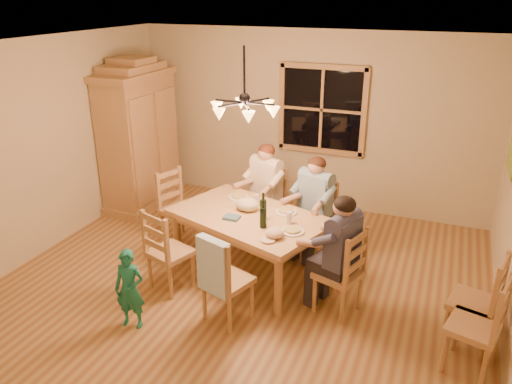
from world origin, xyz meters
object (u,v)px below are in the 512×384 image
at_px(chair_end_left, 180,220).
at_px(chandelier, 245,107).
at_px(chair_spare_front, 471,341).
at_px(dining_table, 249,222).
at_px(adult_woman, 266,180).
at_px(chair_near_right, 228,293).
at_px(wine_bottle_a, 263,206).
at_px(chair_near_left, 171,264).
at_px(armoire, 139,140).
at_px(wine_bottle_b, 263,214).
at_px(chair_far_left, 265,216).
at_px(chair_far_right, 313,233).
at_px(chair_spare_back, 471,316).
at_px(adult_slate_man, 341,241).
at_px(child, 130,289).
at_px(chair_end_right, 338,286).
at_px(adult_plaid_man, 315,195).

bearing_deg(chair_end_left, chandelier, 82.62).
bearing_deg(chair_spare_front, dining_table, 86.28).
xyz_separation_m(dining_table, adult_woman, (-0.15, 0.95, 0.18)).
xyz_separation_m(chair_near_right, wine_bottle_a, (0.05, 0.88, 0.62)).
bearing_deg(chair_near_left, dining_table, 62.10).
bearing_deg(armoire, chair_end_left, -37.50).
bearing_deg(armoire, dining_table, -29.06).
distance_m(armoire, wine_bottle_b, 3.09).
relative_size(chair_far_left, chair_near_right, 1.00).
xyz_separation_m(armoire, chair_end_left, (1.20, -0.92, -0.75)).
height_order(chair_far_right, chair_near_right, same).
distance_m(chair_near_right, wine_bottle_a, 1.08).
bearing_deg(wine_bottle_b, chair_spare_front, -14.82).
height_order(chandelier, wine_bottle_a, chandelier).
distance_m(wine_bottle_a, chair_spare_front, 2.49).
relative_size(chair_near_left, chair_end_left, 1.00).
bearing_deg(chair_spare_back, chair_far_left, 76.43).
xyz_separation_m(chair_far_left, chair_near_left, (-0.54, -1.60, 0.00)).
bearing_deg(adult_woman, adult_slate_man, 153.43).
height_order(chair_near_left, wine_bottle_b, wine_bottle_b).
height_order(chandelier, chair_spare_front, chandelier).
height_order(adult_woman, chair_spare_front, adult_woman).
bearing_deg(wine_bottle_b, chandelier, 167.65).
relative_size(chair_end_left, child, 1.15).
bearing_deg(chair_near_right, adult_woman, 117.90).
bearing_deg(chair_far_left, chair_far_right, -180.00).
bearing_deg(dining_table, wine_bottle_b, -42.43).
xyz_separation_m(chandelier, adult_slate_man, (1.14, -0.20, -1.24)).
bearing_deg(adult_slate_man, chair_end_left, 90.00).
distance_m(chandelier, dining_table, 1.43).
relative_size(adult_slate_man, child, 1.02).
xyz_separation_m(armoire, chair_spare_front, (4.87, -2.16, -0.75)).
xyz_separation_m(chair_end_right, child, (-1.89, -1.03, 0.13)).
bearing_deg(wine_bottle_b, child, -129.71).
bearing_deg(wine_bottle_a, armoire, 151.77).
height_order(chair_far_right, adult_plaid_man, adult_plaid_man).
relative_size(chandelier, chair_far_right, 0.78).
height_order(adult_plaid_man, wine_bottle_b, adult_plaid_man).
xyz_separation_m(adult_woman, wine_bottle_b, (0.42, -1.19, 0.08)).
bearing_deg(wine_bottle_b, chair_spare_back, -4.91).
relative_size(armoire, chair_end_left, 2.32).
bearing_deg(child, chair_near_left, 78.71).
height_order(chair_end_right, adult_slate_man, adult_slate_man).
bearing_deg(wine_bottle_a, chair_near_right, -92.99).
bearing_deg(chair_near_left, chair_end_right, 26.57).
relative_size(chandelier, dining_table, 0.38).
bearing_deg(chair_spare_back, chair_end_left, 91.22).
bearing_deg(chair_near_right, chair_near_left, -180.00).
distance_m(armoire, chair_near_left, 2.71).
bearing_deg(adult_plaid_man, armoire, 6.75).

